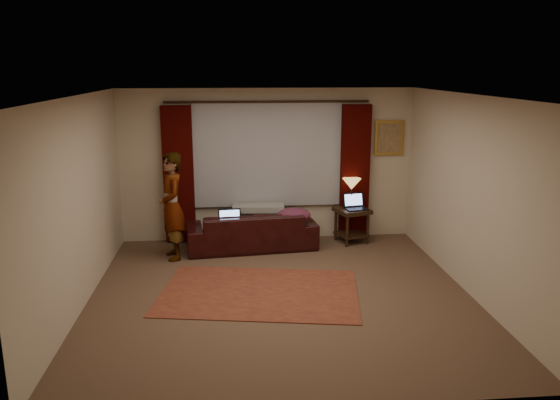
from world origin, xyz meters
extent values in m
cube|color=brown|center=(0.00, 0.00, -0.01)|extent=(5.00, 5.00, 0.01)
cube|color=silver|center=(0.00, 0.00, 2.60)|extent=(5.00, 5.00, 0.02)
cube|color=beige|center=(0.00, 2.50, 1.30)|extent=(5.00, 0.02, 2.60)
cube|color=beige|center=(0.00, -2.50, 1.30)|extent=(5.00, 0.02, 2.60)
cube|color=beige|center=(-2.50, 0.00, 1.30)|extent=(0.02, 5.00, 2.60)
cube|color=beige|center=(2.50, 0.00, 1.30)|extent=(0.02, 5.00, 2.60)
cube|color=#9D9EA4|center=(0.00, 2.44, 1.50)|extent=(2.50, 0.05, 1.80)
cube|color=black|center=(-1.50, 2.39, 1.18)|extent=(0.50, 0.14, 2.30)
cube|color=black|center=(1.50, 2.39, 1.18)|extent=(0.50, 0.14, 2.30)
cylinder|color=black|center=(0.00, 2.39, 2.38)|extent=(0.04, 0.04, 3.40)
cube|color=#B48433|center=(2.10, 2.47, 1.75)|extent=(0.50, 0.04, 0.60)
imported|color=black|center=(-0.30, 1.96, 0.43)|extent=(2.21, 1.14, 0.85)
cube|color=gray|center=(-0.18, 2.18, 0.87)|extent=(0.88, 0.40, 0.10)
ellipsoid|color=#61273F|center=(0.40, 1.93, 0.55)|extent=(0.60, 0.49, 0.24)
cube|color=brown|center=(-0.28, 0.10, 0.01)|extent=(2.87, 2.15, 0.01)
cube|color=black|center=(1.42, 2.12, 0.30)|extent=(0.65, 0.65, 0.60)
imported|color=gray|center=(-1.54, 1.58, 0.84)|extent=(0.61, 0.61, 1.68)
camera|label=1|loc=(-0.61, -6.70, 2.94)|focal=35.00mm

